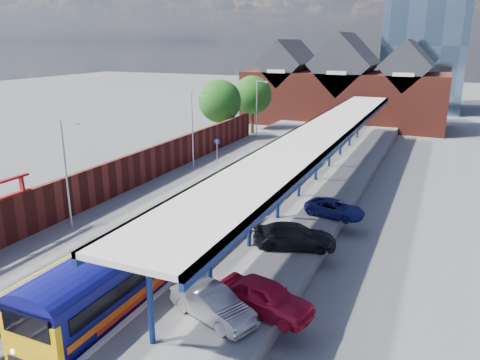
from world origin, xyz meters
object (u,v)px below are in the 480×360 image
object	(u,v)px
platform_sign	(217,148)
parked_car_blue	(335,208)
parked_car_silver	(213,304)
train	(294,151)
parked_car_dark	(294,236)
lamp_post_d	(258,105)
lamp_post_b	(67,168)
lamp_post_c	(194,126)
parked_car_red	(266,297)

from	to	relation	value
platform_sign	parked_car_blue	distance (m)	16.38
parked_car_blue	parked_car_silver	bearing A→B (deg)	-176.53
train	parked_car_dark	distance (m)	20.02
platform_sign	parked_car_silver	bearing A→B (deg)	-64.07
lamp_post_d	platform_sign	size ratio (longest dim) A/B	2.80
lamp_post_b	lamp_post_c	bearing A→B (deg)	90.00
lamp_post_c	platform_sign	size ratio (longest dim) A/B	2.80
lamp_post_b	parked_car_dark	distance (m)	14.50
lamp_post_c	parked_car_silver	xyz separation A→B (m)	(12.79, -21.50, -3.30)
train	lamp_post_c	world-z (taller)	lamp_post_c
lamp_post_c	parked_car_silver	size ratio (longest dim) A/B	1.68
lamp_post_d	parked_car_red	bearing A→B (deg)	-67.89
parked_car_dark	parked_car_blue	distance (m)	5.97
parked_car_red	lamp_post_d	bearing A→B (deg)	35.30
platform_sign	parked_car_red	distance (m)	25.86
train	parked_car_red	distance (m)	27.04
platform_sign	parked_car_dark	size ratio (longest dim) A/B	0.52
lamp_post_d	parked_car_blue	size ratio (longest dim) A/B	1.73
parked_car_red	lamp_post_c	bearing A→B (deg)	49.28
parked_car_red	parked_car_silver	size ratio (longest dim) A/B	1.07
train	lamp_post_b	bearing A→B (deg)	-109.63
lamp_post_b	parked_car_red	size ratio (longest dim) A/B	1.57
train	parked_car_silver	size ratio (longest dim) A/B	15.80
parked_car_blue	parked_car_dark	bearing A→B (deg)	-178.37
parked_car_red	parked_car_dark	xyz separation A→B (m)	(-0.87, 7.06, -0.06)
parked_car_dark	lamp_post_c	bearing A→B (deg)	30.62
lamp_post_b	platform_sign	distance (m)	18.20
parked_car_silver	parked_car_dark	xyz separation A→B (m)	(1.03, 8.42, 0.01)
lamp_post_b	lamp_post_c	distance (m)	16.00
platform_sign	parked_car_red	size ratio (longest dim) A/B	0.56
lamp_post_b	platform_sign	size ratio (longest dim) A/B	2.80
lamp_post_b	parked_car_red	distance (m)	15.60
train	platform_sign	size ratio (longest dim) A/B	26.37
lamp_post_b	parked_car_red	xyz separation A→B (m)	(14.68, -4.14, -3.23)
lamp_post_b	parked_car_dark	bearing A→B (deg)	11.91
train	lamp_post_d	world-z (taller)	lamp_post_d
lamp_post_c	parked_car_blue	size ratio (longest dim) A/B	1.73
parked_car_dark	parked_car_blue	size ratio (longest dim) A/B	1.18
train	lamp_post_b	distance (m)	23.55
lamp_post_d	parked_car_dark	xyz separation A→B (m)	(13.82, -29.08, -3.30)
lamp_post_b	parked_car_dark	size ratio (longest dim) A/B	1.46
train	platform_sign	bearing A→B (deg)	-148.25
parked_car_dark	parked_car_blue	world-z (taller)	parked_car_dark
parked_car_silver	lamp_post_c	bearing A→B (deg)	51.52
lamp_post_c	parked_car_blue	bearing A→B (deg)	-25.88
platform_sign	parked_car_dark	distance (m)	19.59
parked_car_red	parked_car_silver	distance (m)	2.33
lamp_post_d	platform_sign	world-z (taller)	lamp_post_d
parked_car_dark	parked_car_blue	xyz separation A→B (m)	(1.05, 5.87, -0.13)
lamp_post_b	parked_car_blue	world-z (taller)	lamp_post_b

